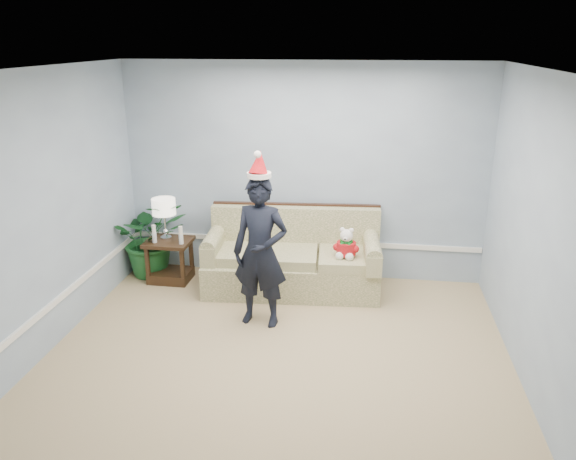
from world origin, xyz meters
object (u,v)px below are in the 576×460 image
at_px(man, 260,252).
at_px(teddy_bear, 346,247).
at_px(houseplant, 151,238).
at_px(side_table, 170,265).
at_px(sofa, 292,261).
at_px(table_lamp, 164,208).

xyz_separation_m(man, teddy_bear, (0.87, 0.74, -0.17)).
bearing_deg(houseplant, side_table, -29.11).
relative_size(sofa, teddy_bear, 5.87).
xyz_separation_m(table_lamp, man, (1.41, -0.99, -0.13)).
xyz_separation_m(sofa, side_table, (-1.57, -0.02, -0.14)).
bearing_deg(teddy_bear, sofa, 170.21).
xyz_separation_m(sofa, teddy_bear, (0.66, -0.21, 0.30)).
distance_m(sofa, houseplant, 1.87).
xyz_separation_m(houseplant, teddy_bear, (2.52, -0.35, 0.14)).
distance_m(table_lamp, houseplant, 0.51).
height_order(table_lamp, houseplant, table_lamp).
height_order(side_table, table_lamp, table_lamp).
height_order(houseplant, teddy_bear, houseplant).
bearing_deg(table_lamp, teddy_bear, -6.19).
height_order(sofa, table_lamp, table_lamp).
distance_m(sofa, man, 1.08).
distance_m(side_table, man, 1.75).
relative_size(houseplant, man, 0.62).
relative_size(man, teddy_bear, 4.44).
distance_m(sofa, table_lamp, 1.72).
bearing_deg(houseplant, table_lamp, -23.78).
distance_m(table_lamp, man, 1.72).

